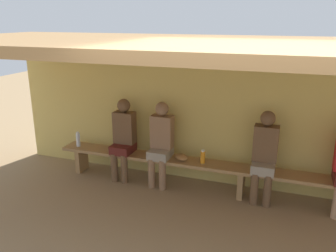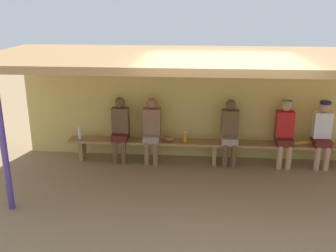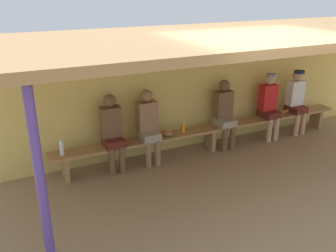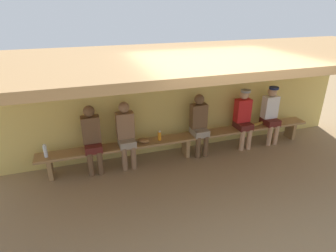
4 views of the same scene
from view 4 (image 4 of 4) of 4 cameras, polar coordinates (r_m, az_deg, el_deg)
ground_plane at (r=5.09m, az=10.18°, el=-13.91°), size 24.00×24.00×0.00m
back_wall at (r=6.19m, az=2.27°, el=5.06°), size 8.00×0.20×2.20m
dugout_roof at (r=4.74m, az=8.14°, el=13.60°), size 8.00×2.80×0.12m
bench at (r=6.07m, az=3.65°, el=-2.63°), size 6.00×0.36×0.46m
player_middle at (r=5.61m, az=-8.47°, el=-1.27°), size 0.34×0.42×1.34m
player_with_sunglasses at (r=6.04m, az=6.34°, el=0.70°), size 0.34×0.42×1.34m
player_in_red at (r=6.53m, az=14.96°, el=1.96°), size 0.34×0.42×1.34m
player_shirtless_tan at (r=6.94m, az=20.01°, el=2.60°), size 0.34×0.42×1.34m
player_near_post at (r=5.56m, az=-15.07°, el=-2.12°), size 0.34×0.42×1.34m
water_bottle_clear at (r=5.81m, az=-1.73°, el=-1.99°), size 0.07×0.07×0.21m
water_bottle_orange at (r=5.64m, az=-23.49°, el=-4.64°), size 0.07×0.07×0.26m
baseball_glove_tan at (r=5.76m, az=-4.95°, el=-2.91°), size 0.29×0.27×0.09m
baseball_bat at (r=6.83m, az=17.44°, el=0.32°), size 0.80×0.28×0.07m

